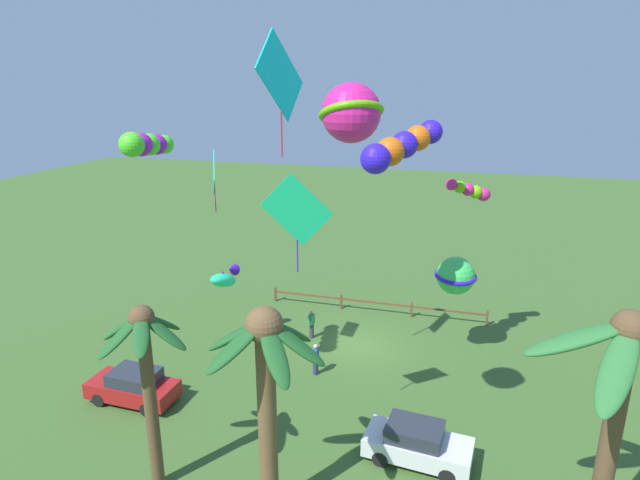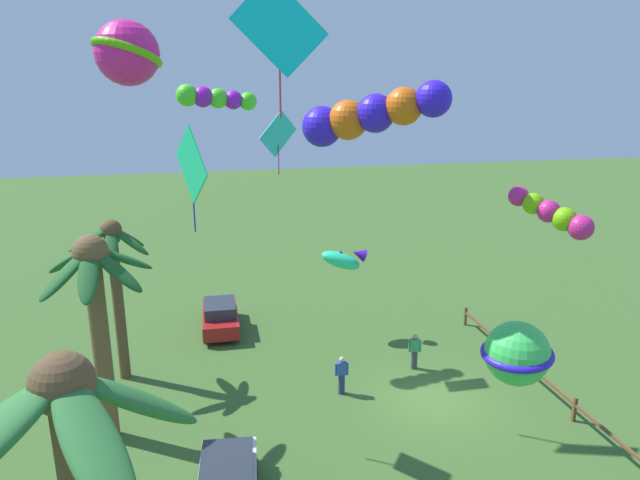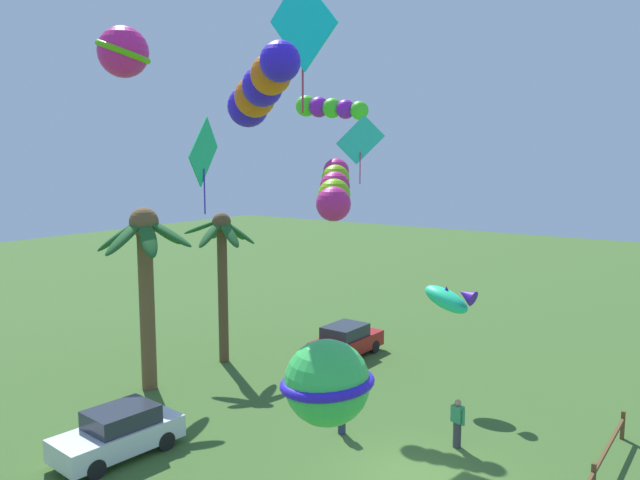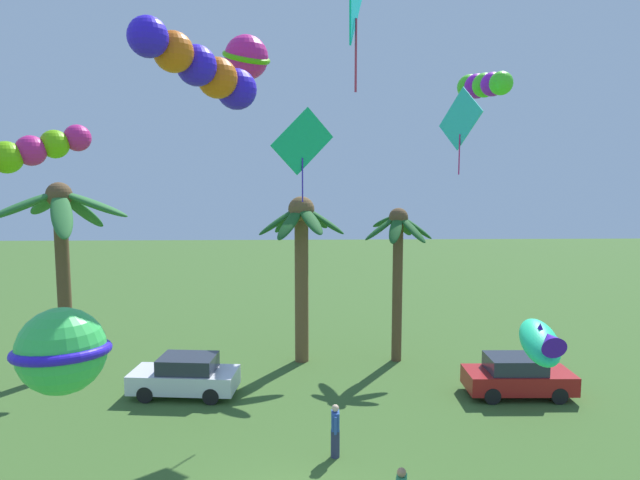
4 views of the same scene
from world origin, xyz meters
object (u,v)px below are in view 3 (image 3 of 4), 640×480
kite_tube_1 (261,89)px  kite_diamond_5 (303,24)px  palm_tree_2 (222,255)px  kite_diamond_3 (204,153)px  spectator_0 (342,410)px  kite_tube_0 (329,108)px  spectator_1 (457,423)px  kite_ball_6 (123,52)px  parked_car_1 (346,341)px  kite_tube_4 (335,189)px  kite_fish_7 (449,298)px  kite_diamond_8 (360,141)px  palm_tree_1 (145,260)px  kite_ball_2 (327,383)px  parked_car_0 (119,433)px

kite_tube_1 → kite_diamond_5: kite_diamond_5 is taller
palm_tree_2 → kite_diamond_3: size_ratio=1.96×
spectator_0 → kite_tube_0: 12.49m
spectator_0 → kite_diamond_3: (-0.92, 5.29, 8.57)m
spectator_1 → kite_diamond_3: bearing=104.0°
kite_ball_6 → kite_tube_0: bearing=-16.8°
palm_tree_2 → parked_car_1: bearing=-47.5°
parked_car_1 → kite_tube_4: size_ratio=1.87×
kite_tube_1 → kite_fish_7: 11.63m
kite_tube_0 → kite_diamond_8: bearing=-120.3°
palm_tree_1 → spectator_1: size_ratio=4.59×
kite_diamond_8 → kite_diamond_3: bearing=143.9°
kite_ball_6 → kite_fish_7: kite_ball_6 is taller
kite_tube_1 → spectator_0: bearing=-4.4°
kite_tube_1 → kite_diamond_5: bearing=22.9°
kite_ball_2 → palm_tree_1: bearing=67.1°
parked_car_0 → kite_tube_1: kite_tube_1 is taller
palm_tree_2 → kite_tube_0: bearing=-64.1°
spectator_0 → kite_fish_7: (5.31, -1.43, 3.04)m
kite_tube_0 → kite_diamond_3: (-6.26, 1.07, -1.91)m
kite_tube_1 → kite_diamond_8: 7.80m
kite_ball_2 → kite_fish_7: bearing=10.8°
kite_ball_6 → kite_fish_7: size_ratio=1.07×
spectator_0 → kite_ball_6: kite_ball_6 is taller
kite_tube_0 → kite_diamond_3: 6.63m
parked_car_1 → kite_diamond_5: kite_diamond_5 is taller
spectator_1 → kite_tube_1: (-4.95, 3.85, 10.25)m
kite_diamond_8 → kite_tube_0: bearing=59.7°
kite_diamond_3 → kite_fish_7: (6.23, -6.72, -5.53)m
palm_tree_1 → kite_ball_2: 13.25m
kite_diamond_3 → spectator_0: bearing=-80.1°
kite_fish_7 → kite_diamond_3: bearing=132.8°
spectator_1 → kite_tube_1: bearing=142.1°
kite_tube_1 → kite_diamond_8: (7.56, 1.48, -1.21)m
kite_diamond_5 → kite_diamond_8: 5.00m
kite_diamond_8 → palm_tree_1: bearing=125.7°
palm_tree_2 → kite_fish_7: bearing=-78.3°
parked_car_0 → kite_ball_6: (2.26, 1.95, 11.96)m
parked_car_0 → kite_diamond_8: size_ratio=1.54×
kite_diamond_8 → kite_ball_2: bearing=-151.8°
palm_tree_1 → kite_diamond_3: (0.06, -3.29, 4.15)m
kite_tube_4 → kite_diamond_3: bearing=59.2°
parked_car_1 → kite_diamond_8: (-3.15, -2.60, 9.11)m
kite_ball_6 → kite_diamond_8: size_ratio=0.96×
parked_car_0 → spectator_0: (5.32, -4.80, 0.06)m
palm_tree_2 → kite_diamond_5: (-2.52, -6.39, 8.77)m
palm_tree_1 → parked_car_0: palm_tree_1 is taller
spectator_0 → kite_ball_6: 14.01m
spectator_0 → kite_fish_7: 6.28m
spectator_0 → kite_diamond_8: bearing=24.3°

